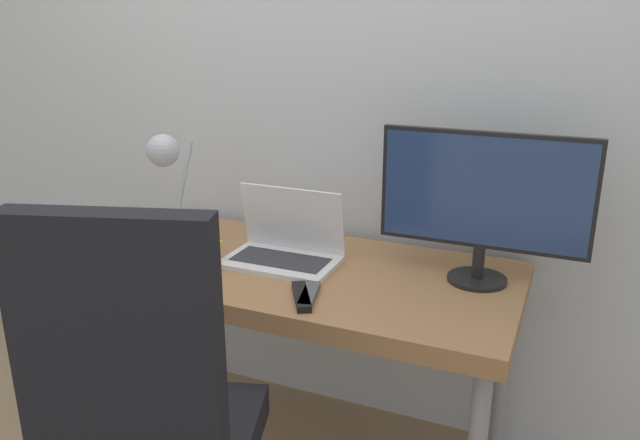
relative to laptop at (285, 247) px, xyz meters
name	(u,v)px	position (x,y,z in m)	size (l,w,h in m)	color
wall_back	(344,77)	(0.06, 0.38, 0.52)	(8.00, 0.05, 2.60)	silver
desk	(298,286)	(0.06, -0.02, -0.12)	(1.41, 0.67, 0.73)	#996B42
laptop	(285,247)	(0.00, 0.00, 0.00)	(0.36, 0.23, 0.24)	silver
monitor	(484,198)	(0.61, 0.09, 0.21)	(0.62, 0.18, 0.46)	black
desk_lamp	(172,174)	(-0.40, -0.04, 0.22)	(0.16, 0.29, 0.41)	#4C4C51
office_chair	(146,417)	(0.01, -0.75, -0.16)	(0.65, 0.63, 1.15)	black
book_stack	(174,251)	(-0.31, -0.18, 0.00)	(0.26, 0.22, 0.10)	#B2382D
tv_remote	(301,297)	(0.17, -0.24, -0.04)	(0.12, 0.17, 0.02)	black
media_remote	(309,295)	(0.19, -0.23, -0.04)	(0.08, 0.17, 0.02)	#4C4C51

